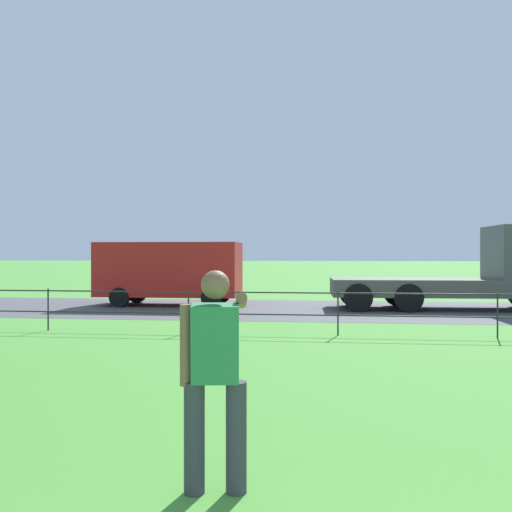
% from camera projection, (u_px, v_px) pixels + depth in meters
% --- Properties ---
extents(street_strip, '(80.00, 6.97, 0.01)m').
position_uv_depth(street_strip, '(333.00, 310.00, 18.19)').
color(street_strip, '#4C4C51').
rests_on(street_strip, ground).
extents(park_fence, '(34.33, 0.04, 1.00)m').
position_uv_depth(park_fence, '(338.00, 306.00, 12.42)').
color(park_fence, '#232328').
rests_on(park_fence, ground).
extents(person_thrower, '(0.51, 0.80, 1.70)m').
position_uv_depth(person_thrower, '(215.00, 372.00, 4.24)').
color(person_thrower, '#383842').
rests_on(person_thrower, ground).
extents(panel_van_far_right, '(5.01, 2.13, 2.24)m').
position_uv_depth(panel_van_far_right, '(170.00, 270.00, 19.74)').
color(panel_van_far_right, red).
rests_on(panel_van_far_right, ground).
extents(flatbed_truck_right, '(7.38, 2.65, 2.75)m').
position_uv_depth(flatbed_truck_right, '(478.00, 273.00, 18.19)').
color(flatbed_truck_right, '#4C4C51').
rests_on(flatbed_truck_right, ground).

